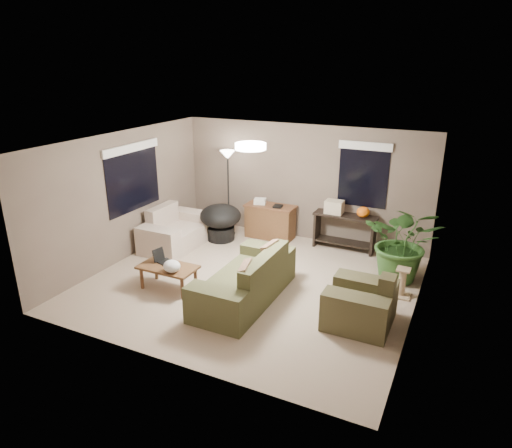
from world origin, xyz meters
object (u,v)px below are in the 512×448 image
at_px(papasan_chair, 221,220).
at_px(houseplant, 403,251).
at_px(armchair, 361,305).
at_px(coffee_table, 168,269).
at_px(cat_scratching_post, 402,284).
at_px(loveseat, 175,232).
at_px(main_sofa, 247,283).
at_px(console_table, 345,229).
at_px(floor_lamp, 228,165).
at_px(desk, 270,221).

distance_m(papasan_chair, houseplant, 3.90).
distance_m(armchair, coffee_table, 3.27).
xyz_separation_m(armchair, cat_scratching_post, (0.42, 1.13, -0.08)).
height_order(loveseat, cat_scratching_post, loveseat).
bearing_deg(papasan_chair, main_sofa, -51.05).
relative_size(main_sofa, loveseat, 1.37).
relative_size(console_table, floor_lamp, 0.68).
xyz_separation_m(coffee_table, console_table, (2.26, 3.04, 0.08)).
distance_m(loveseat, houseplant, 4.61).
distance_m(armchair, houseplant, 1.79).
height_order(console_table, papasan_chair, papasan_chair).
relative_size(loveseat, desk, 1.45).
xyz_separation_m(desk, papasan_chair, (-0.92, -0.59, 0.09)).
height_order(loveseat, armchair, same).
relative_size(desk, papasan_chair, 0.97).
relative_size(desk, console_table, 0.85).
xyz_separation_m(coffee_table, floor_lamp, (-0.34, 2.77, 1.24)).
height_order(main_sofa, console_table, main_sofa).
bearing_deg(floor_lamp, main_sofa, -55.51).
xyz_separation_m(armchair, floor_lamp, (-3.59, 2.42, 1.30)).
height_order(houseplant, cat_scratching_post, houseplant).
height_order(loveseat, desk, loveseat).
bearing_deg(cat_scratching_post, houseplant, 100.52).
distance_m(loveseat, cat_scratching_post, 4.70).
height_order(desk, papasan_chair, papasan_chair).
bearing_deg(desk, floor_lamp, -167.92).
bearing_deg(cat_scratching_post, papasan_chair, 167.22).
xyz_separation_m(coffee_table, desk, (0.60, 2.97, 0.02)).
relative_size(loveseat, floor_lamp, 0.84).
bearing_deg(loveseat, papasan_chair, 46.29).
distance_m(coffee_table, papasan_chair, 2.40).
height_order(floor_lamp, cat_scratching_post, floor_lamp).
bearing_deg(main_sofa, floor_lamp, 124.49).
distance_m(houseplant, cat_scratching_post, 0.72).
distance_m(armchair, desk, 3.74).
xyz_separation_m(console_table, floor_lamp, (-2.59, -0.28, 1.16)).
height_order(armchair, floor_lamp, floor_lamp).
bearing_deg(houseplant, console_table, 143.84).
bearing_deg(console_table, floor_lamp, -173.90).
bearing_deg(armchair, loveseat, 162.99).
bearing_deg(armchair, papasan_chair, 150.39).
bearing_deg(loveseat, houseplant, 5.46).
xyz_separation_m(main_sofa, houseplant, (2.17, 1.84, 0.27)).
relative_size(main_sofa, armchair, 2.20).
bearing_deg(floor_lamp, console_table, 6.10).
bearing_deg(houseplant, coffee_table, -149.61).
distance_m(armchair, console_table, 2.88).
height_order(main_sofa, loveseat, same).
relative_size(desk, cat_scratching_post, 2.20).
bearing_deg(armchair, coffee_table, -173.98).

